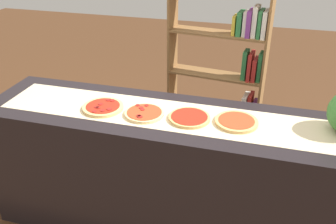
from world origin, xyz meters
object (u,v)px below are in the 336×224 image
pizza_plain_2 (189,118)px  pizza_plain_3 (236,122)px  pizza_pepperoni_1 (144,113)px  pizza_pepperoni_0 (103,107)px  bookshelf (230,77)px

pizza_plain_2 → pizza_plain_3: 0.30m
pizza_pepperoni_1 → pizza_plain_2: 0.29m
pizza_pepperoni_0 → pizza_plain_2: (0.59, 0.02, -0.00)m
pizza_plain_3 → pizza_plain_2: bearing=-174.4°
pizza_pepperoni_1 → pizza_plain_2: size_ratio=0.97×
pizza_pepperoni_0 → pizza_plain_2: pizza_pepperoni_0 is taller
pizza_pepperoni_0 → pizza_plain_3: size_ratio=1.01×
pizza_pepperoni_0 → pizza_pepperoni_1: (0.29, -0.01, -0.00)m
pizza_pepperoni_0 → pizza_pepperoni_1: 0.29m
pizza_plain_2 → bookshelf: 1.18m
pizza_plain_2 → pizza_pepperoni_0: bearing=-178.4°
pizza_plain_3 → pizza_pepperoni_0: bearing=-177.1°
pizza_plain_2 → pizza_plain_3: bearing=5.6°
pizza_pepperoni_0 → pizza_plain_3: (0.88, 0.05, -0.00)m
bookshelf → pizza_pepperoni_0: bearing=-121.3°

